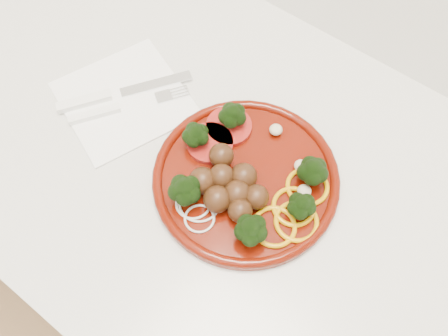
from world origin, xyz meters
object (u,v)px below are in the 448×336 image
Objects in this scene: fork at (109,110)px; knife at (107,96)px; napkin at (124,99)px; plate at (245,179)px.

knife is at bearing 83.00° from fork.
knife is at bearing -146.48° from napkin.
napkin is 1.09× the size of fork.
plate is 0.23m from fork.
plate is 1.42× the size of knife.
napkin is 0.03m from fork.
napkin is at bearing 33.31° from fork.
napkin is (-0.23, 0.00, -0.02)m from plate.
fork is at bearing -173.40° from plate.
fork is (-0.00, -0.03, 0.01)m from napkin.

